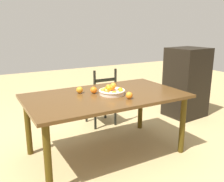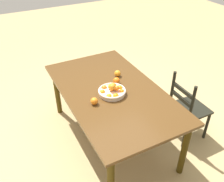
{
  "view_description": "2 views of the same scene",
  "coord_description": "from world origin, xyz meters",
  "px_view_note": "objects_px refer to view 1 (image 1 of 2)",
  "views": [
    {
      "loc": [
        -1.29,
        -2.44,
        1.51
      ],
      "look_at": [
        0.07,
        -0.03,
        0.78
      ],
      "focal_mm": 39.9,
      "sensor_mm": 36.0,
      "label": 1
    },
    {
      "loc": [
        2.04,
        -1.06,
        2.32
      ],
      "look_at": [
        0.07,
        -0.03,
        0.78
      ],
      "focal_mm": 39.89,
      "sensor_mm": 36.0,
      "label": 2
    }
  ],
  "objects_px": {
    "orange_loose_1": "(80,90)",
    "orange_loose_2": "(129,95)",
    "cabinet": "(186,83)",
    "orange_loose_0": "(94,90)",
    "dining_table": "(106,101)",
    "fruit_bowl": "(112,91)",
    "chair_near_window": "(102,99)"
  },
  "relations": [
    {
      "from": "chair_near_window",
      "to": "orange_loose_0",
      "type": "relative_size",
      "value": 11.31
    },
    {
      "from": "fruit_bowl",
      "to": "orange_loose_0",
      "type": "xyz_separation_m",
      "value": [
        -0.16,
        0.14,
        -0.0
      ]
    },
    {
      "from": "dining_table",
      "to": "fruit_bowl",
      "type": "bearing_deg",
      "value": -22.58
    },
    {
      "from": "dining_table",
      "to": "fruit_bowl",
      "type": "distance_m",
      "value": 0.14
    },
    {
      "from": "orange_loose_0",
      "to": "orange_loose_2",
      "type": "distance_m",
      "value": 0.46
    },
    {
      "from": "dining_table",
      "to": "orange_loose_0",
      "type": "bearing_deg",
      "value": 129.84
    },
    {
      "from": "fruit_bowl",
      "to": "orange_loose_1",
      "type": "bearing_deg",
      "value": 142.63
    },
    {
      "from": "chair_near_window",
      "to": "orange_loose_0",
      "type": "xyz_separation_m",
      "value": [
        -0.47,
        -0.73,
        0.36
      ]
    },
    {
      "from": "dining_table",
      "to": "fruit_bowl",
      "type": "relative_size",
      "value": 5.92
    },
    {
      "from": "fruit_bowl",
      "to": "dining_table",
      "type": "bearing_deg",
      "value": 157.42
    },
    {
      "from": "dining_table",
      "to": "chair_near_window",
      "type": "bearing_deg",
      "value": 66.14
    },
    {
      "from": "dining_table",
      "to": "orange_loose_1",
      "type": "xyz_separation_m",
      "value": [
        -0.24,
        0.2,
        0.12
      ]
    },
    {
      "from": "chair_near_window",
      "to": "dining_table",
      "type": "bearing_deg",
      "value": 67.03
    },
    {
      "from": "cabinet",
      "to": "orange_loose_0",
      "type": "height_order",
      "value": "cabinet"
    },
    {
      "from": "cabinet",
      "to": "dining_table",
      "type": "bearing_deg",
      "value": -169.09
    },
    {
      "from": "dining_table",
      "to": "orange_loose_0",
      "type": "height_order",
      "value": "orange_loose_0"
    },
    {
      "from": "dining_table",
      "to": "cabinet",
      "type": "distance_m",
      "value": 1.88
    },
    {
      "from": "chair_near_window",
      "to": "fruit_bowl",
      "type": "xyz_separation_m",
      "value": [
        -0.31,
        -0.87,
        0.36
      ]
    },
    {
      "from": "cabinet",
      "to": "fruit_bowl",
      "type": "relative_size",
      "value": 3.8
    },
    {
      "from": "fruit_bowl",
      "to": "orange_loose_2",
      "type": "distance_m",
      "value": 0.26
    },
    {
      "from": "orange_loose_2",
      "to": "orange_loose_1",
      "type": "bearing_deg",
      "value": 128.38
    },
    {
      "from": "cabinet",
      "to": "fruit_bowl",
      "type": "bearing_deg",
      "value": -167.67
    },
    {
      "from": "orange_loose_2",
      "to": "fruit_bowl",
      "type": "bearing_deg",
      "value": 107.17
    },
    {
      "from": "fruit_bowl",
      "to": "orange_loose_1",
      "type": "distance_m",
      "value": 0.38
    },
    {
      "from": "orange_loose_2",
      "to": "dining_table",
      "type": "bearing_deg",
      "value": 117.5
    },
    {
      "from": "chair_near_window",
      "to": "fruit_bowl",
      "type": "height_order",
      "value": "chair_near_window"
    },
    {
      "from": "chair_near_window",
      "to": "orange_loose_1",
      "type": "bearing_deg",
      "value": 47.3
    },
    {
      "from": "fruit_bowl",
      "to": "chair_near_window",
      "type": "bearing_deg",
      "value": 70.65
    },
    {
      "from": "dining_table",
      "to": "orange_loose_2",
      "type": "height_order",
      "value": "orange_loose_2"
    },
    {
      "from": "fruit_bowl",
      "to": "orange_loose_2",
      "type": "height_order",
      "value": "fruit_bowl"
    },
    {
      "from": "orange_loose_1",
      "to": "orange_loose_2",
      "type": "relative_size",
      "value": 1.01
    },
    {
      "from": "cabinet",
      "to": "fruit_bowl",
      "type": "xyz_separation_m",
      "value": [
        -1.74,
        -0.54,
        0.2
      ]
    }
  ]
}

